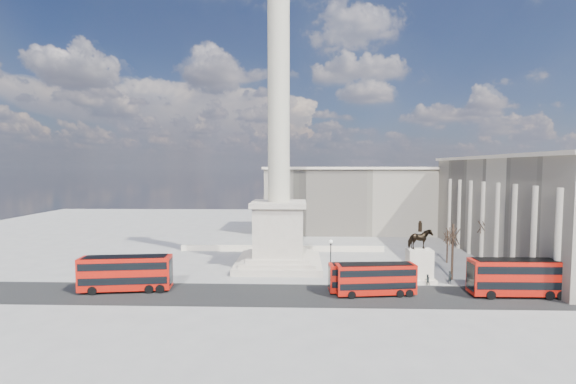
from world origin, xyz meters
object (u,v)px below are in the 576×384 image
(pedestrian_standing, at_px, (427,280))
(pedestrian_crossing, at_px, (410,267))
(equestrian_statue, at_px, (419,260))
(red_bus_b, at_px, (376,279))
(red_bus_a, at_px, (127,273))
(red_bus_c, at_px, (366,277))
(nelsons_column, at_px, (279,189))
(red_bus_d, at_px, (518,277))
(victorian_lamp, at_px, (331,256))
(pedestrian_walking, at_px, (450,277))

(pedestrian_standing, height_order, pedestrian_crossing, pedestrian_crossing)
(equestrian_statue, bearing_deg, red_bus_b, -139.90)
(red_bus_a, height_order, red_bus_c, red_bus_a)
(red_bus_a, relative_size, pedestrian_crossing, 6.48)
(nelsons_column, relative_size, red_bus_d, 4.19)
(red_bus_c, bearing_deg, red_bus_d, -6.41)
(nelsons_column, xyz_separation_m, equestrian_statue, (20.79, -8.51, -9.80))
(pedestrian_crossing, bearing_deg, pedestrian_standing, 142.25)
(victorian_lamp, relative_size, pedestrian_standing, 3.88)
(victorian_lamp, bearing_deg, red_bus_d, -15.75)
(equestrian_statue, bearing_deg, pedestrian_standing, -69.09)
(pedestrian_walking, bearing_deg, pedestrian_crossing, 100.53)
(red_bus_d, xyz_separation_m, pedestrian_crossing, (-10.68, 10.54, -1.60))
(red_bus_c, relative_size, pedestrian_walking, 5.49)
(red_bus_c, height_order, equestrian_statue, equestrian_statue)
(red_bus_a, height_order, pedestrian_walking, red_bus_a)
(pedestrian_walking, bearing_deg, pedestrian_standing, 165.45)
(victorian_lamp, xyz_separation_m, pedestrian_walking, (16.85, -1.27, -2.61))
(pedestrian_walking, bearing_deg, red_bus_d, -67.46)
(red_bus_c, relative_size, pedestrian_standing, 6.41)
(red_bus_c, xyz_separation_m, pedestrian_standing, (9.16, 3.63, -1.29))
(nelsons_column, xyz_separation_m, red_bus_d, (31.38, -14.66, -10.39))
(pedestrian_walking, relative_size, pedestrian_standing, 1.17)
(red_bus_b, distance_m, red_bus_d, 18.05)
(nelsons_column, height_order, victorian_lamp, nelsons_column)
(red_bus_a, bearing_deg, pedestrian_walking, -1.07)
(equestrian_statue, xyz_separation_m, pedestrian_crossing, (-0.09, 4.39, -2.20))
(red_bus_d, bearing_deg, equestrian_statue, 149.46)
(red_bus_b, height_order, red_bus_c, red_bus_b)
(pedestrian_crossing, bearing_deg, red_bus_c, 94.41)
(equestrian_statue, bearing_deg, red_bus_d, -30.16)
(red_bus_d, relative_size, pedestrian_walking, 6.66)
(red_bus_c, distance_m, victorian_lamp, 7.27)
(equestrian_statue, relative_size, pedestrian_standing, 5.81)
(equestrian_statue, relative_size, pedestrian_crossing, 4.83)
(red_bus_b, height_order, pedestrian_crossing, red_bus_b)
(red_bus_a, relative_size, red_bus_b, 1.15)
(red_bus_a, bearing_deg, nelsons_column, 28.69)
(red_bus_b, distance_m, victorian_lamp, 8.64)
(pedestrian_walking, xyz_separation_m, pedestrian_crossing, (-4.19, 5.23, 0.03))
(red_bus_c, height_order, pedestrian_crossing, red_bus_c)
(red_bus_b, bearing_deg, nelsons_column, 125.56)
(victorian_lamp, xyz_separation_m, pedestrian_crossing, (12.66, 3.96, -2.58))
(red_bus_b, distance_m, pedestrian_crossing, 13.01)
(red_bus_b, xyz_separation_m, red_bus_c, (-1.07, 0.96, -0.12))
(red_bus_d, height_order, pedestrian_crossing, red_bus_d)
(red_bus_c, distance_m, equestrian_statue, 10.09)
(pedestrian_walking, distance_m, pedestrian_crossing, 6.70)
(red_bus_a, distance_m, red_bus_b, 32.88)
(equestrian_statue, bearing_deg, victorian_lamp, 178.09)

